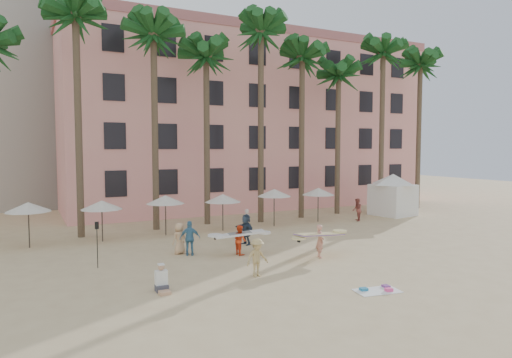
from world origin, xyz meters
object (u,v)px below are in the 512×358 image
Objects in this scene: cabana at (393,191)px; carrier_yellow at (320,239)px; carrier_white at (240,239)px; pink_hotel at (244,125)px.

cabana is 17.03m from carrier_yellow.
carrier_yellow is (-14.09, -9.51, -1.08)m from cabana.
carrier_white is at bearing 144.22° from carrier_yellow.
carrier_yellow is at bearing -145.98° from cabana.
cabana is 1.65× the size of carrier_yellow.
pink_hotel is 12.49× the size of carrier_white.
carrier_white is at bearing -158.19° from cabana.
pink_hotel is 11.27× the size of carrier_yellow.
carrier_yellow is 1.11× the size of carrier_white.
pink_hotel reaches higher than cabana.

